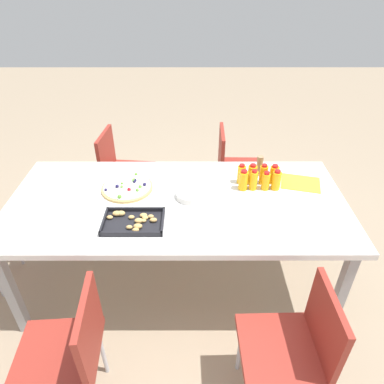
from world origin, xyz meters
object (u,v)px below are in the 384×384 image
object	(u,v)px
juice_bottle_7	(243,180)
chair_near_left	(234,165)
juice_bottle_6	(254,180)
juice_bottle_3	(241,174)
napkin_stack	(82,183)
juice_bottle_0	(274,174)
juice_bottle_5	(266,181)
juice_bottle_1	(263,175)
chair_near_right	(121,168)
fruit_pizza	(127,187)
paper_folder	(301,183)
chair_far_left	(296,344)
snack_tray	(134,222)
plate_stack	(191,195)
chair_far_right	(70,349)
juice_bottle_4	(276,180)
party_table	(177,207)
cardboard_tube	(260,166)
juice_bottle_2	(252,174)

from	to	relation	value
juice_bottle_7	chair_near_left	bearing A→B (deg)	-92.51
juice_bottle_6	chair_near_left	bearing A→B (deg)	-87.35
chair_near_left	juice_bottle_3	xyz separation A→B (m)	(0.04, 0.68, 0.32)
juice_bottle_6	napkin_stack	distance (m)	1.17
juice_bottle_7	napkin_stack	distance (m)	1.10
juice_bottle_0	juice_bottle_5	size ratio (longest dim) A/B	1.03
juice_bottle_0	juice_bottle_6	bearing A→B (deg)	28.14
juice_bottle_1	juice_bottle_7	bearing A→B (deg)	26.14
chair_near_right	fruit_pizza	world-z (taller)	chair_near_right
juice_bottle_5	paper_folder	size ratio (longest dim) A/B	0.51
chair_far_left	juice_bottle_7	world-z (taller)	juice_bottle_7
snack_tray	plate_stack	size ratio (longest dim) A/B	1.88
juice_bottle_5	snack_tray	size ratio (longest dim) A/B	0.37
chair_far_right	juice_bottle_3	size ratio (longest dim) A/B	5.79
juice_bottle_4	napkin_stack	size ratio (longest dim) A/B	0.96
chair_near_right	fruit_pizza	bearing A→B (deg)	20.90
chair_near_left	juice_bottle_5	distance (m)	0.83
party_table	napkin_stack	size ratio (longest dim) A/B	14.53
juice_bottle_4	fruit_pizza	world-z (taller)	juice_bottle_4
juice_bottle_6	cardboard_tube	xyz separation A→B (m)	(-0.07, -0.18, 0.01)
juice_bottle_4	chair_near_right	bearing A→B (deg)	-30.62
juice_bottle_5	cardboard_tube	size ratio (longest dim) A/B	0.89
chair_far_left	napkin_stack	world-z (taller)	chair_far_left
juice_bottle_0	juice_bottle_4	world-z (taller)	juice_bottle_4
juice_bottle_0	juice_bottle_6	xyz separation A→B (m)	(0.15, 0.08, 0.00)
chair_near_left	paper_folder	xyz separation A→B (m)	(-0.38, 0.69, 0.26)
chair_near_right	napkin_stack	bearing A→B (deg)	-5.68
party_table	chair_far_right	bearing A→B (deg)	60.62
paper_folder	juice_bottle_2	bearing A→B (deg)	-0.79
juice_bottle_7	chair_far_right	bearing A→B (deg)	47.15
chair_near_right	fruit_pizza	xyz separation A→B (m)	(-0.19, 0.71, 0.27)
juice_bottle_6	fruit_pizza	distance (m)	0.85
plate_stack	snack_tray	bearing A→B (deg)	38.37
fruit_pizza	cardboard_tube	distance (m)	0.94
juice_bottle_5	juice_bottle_6	world-z (taller)	juice_bottle_6
party_table	juice_bottle_1	xyz separation A→B (m)	(-0.58, -0.20, 0.13)
juice_bottle_6	juice_bottle_5	bearing A→B (deg)	179.43
napkin_stack	party_table	bearing A→B (deg)	164.29
chair_near_left	party_table	bearing A→B (deg)	-26.66
fruit_pizza	paper_folder	distance (m)	1.19
fruit_pizza	napkin_stack	size ratio (longest dim) A/B	2.29
juice_bottle_4	fruit_pizza	xyz separation A→B (m)	(1.00, 0.00, -0.05)
snack_tray	chair_near_left	bearing A→B (deg)	-122.68
cardboard_tube	paper_folder	world-z (taller)	cardboard_tube
napkin_stack	paper_folder	bearing A→B (deg)	-179.60
juice_bottle_7	cardboard_tube	xyz separation A→B (m)	(-0.14, -0.18, 0.01)
chair_far_right	juice_bottle_4	world-z (taller)	juice_bottle_4
chair_near_left	plate_stack	bearing A→B (deg)	-22.83
chair_near_right	cardboard_tube	xyz separation A→B (m)	(-1.11, 0.52, 0.33)
fruit_pizza	juice_bottle_7	bearing A→B (deg)	-179.95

